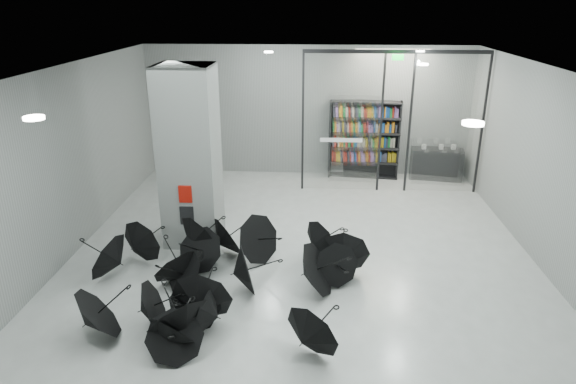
# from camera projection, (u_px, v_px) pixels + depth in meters

# --- Properties ---
(room) EXTENTS (14.00, 14.02, 4.01)m
(room) POSITION_uv_depth(u_px,v_px,m) (300.00, 146.00, 8.91)
(room) COLOR gray
(room) RESTS_ON ground
(column) EXTENTS (1.20, 1.20, 4.00)m
(column) POSITION_uv_depth(u_px,v_px,m) (190.00, 157.00, 11.21)
(column) COLOR slate
(column) RESTS_ON ground
(fire_cabinet) EXTENTS (0.28, 0.04, 0.38)m
(fire_cabinet) POSITION_uv_depth(u_px,v_px,m) (185.00, 194.00, 10.86)
(fire_cabinet) COLOR #A50A07
(fire_cabinet) RESTS_ON column
(info_panel) EXTENTS (0.30, 0.03, 0.42)m
(info_panel) POSITION_uv_depth(u_px,v_px,m) (187.00, 216.00, 11.04)
(info_panel) COLOR black
(info_panel) RESTS_ON column
(exit_sign) EXTENTS (0.30, 0.06, 0.15)m
(exit_sign) POSITION_uv_depth(u_px,v_px,m) (398.00, 57.00, 13.39)
(exit_sign) COLOR #0CE533
(exit_sign) RESTS_ON room
(glass_partition) EXTENTS (5.06, 0.08, 4.00)m
(glass_partition) POSITION_uv_depth(u_px,v_px,m) (392.00, 117.00, 14.16)
(glass_partition) COLOR silver
(glass_partition) RESTS_ON ground
(bookshelf) EXTENTS (2.20, 0.69, 2.39)m
(bookshelf) POSITION_uv_depth(u_px,v_px,m) (364.00, 139.00, 15.71)
(bookshelf) COLOR black
(bookshelf) RESTS_ON ground
(shop_counter) EXTENTS (1.65, 0.86, 0.95)m
(shop_counter) POSITION_uv_depth(u_px,v_px,m) (436.00, 164.00, 15.76)
(shop_counter) COLOR black
(shop_counter) RESTS_ON ground
(umbrella_cluster) EXTENTS (5.67, 4.58, 1.34)m
(umbrella_cluster) POSITION_uv_depth(u_px,v_px,m) (216.00, 282.00, 9.48)
(umbrella_cluster) COLOR black
(umbrella_cluster) RESTS_ON ground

